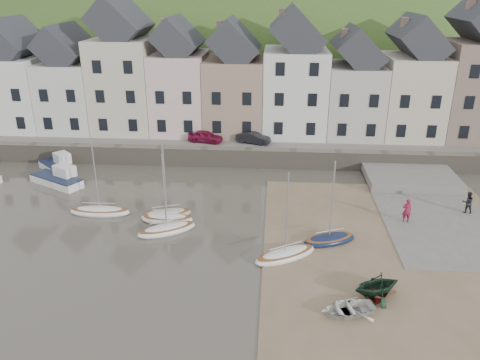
# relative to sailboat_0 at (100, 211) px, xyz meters

# --- Properties ---
(ground) EXTENTS (160.00, 160.00, 0.00)m
(ground) POSITION_rel_sailboat_0_xyz_m (11.03, -5.41, -0.26)
(ground) COLOR #453F36
(ground) RESTS_ON ground
(quay_land) EXTENTS (90.00, 30.00, 1.50)m
(quay_land) POSITION_rel_sailboat_0_xyz_m (11.03, 26.59, 0.49)
(quay_land) COLOR #3C5823
(quay_land) RESTS_ON ground
(quay_street) EXTENTS (70.00, 7.00, 0.10)m
(quay_street) POSITION_rel_sailboat_0_xyz_m (11.03, 15.09, 1.29)
(quay_street) COLOR slate
(quay_street) RESTS_ON quay_land
(seawall) EXTENTS (70.00, 1.20, 1.80)m
(seawall) POSITION_rel_sailboat_0_xyz_m (11.03, 11.59, 0.64)
(seawall) COLOR slate
(seawall) RESTS_ON ground
(beach) EXTENTS (18.00, 26.00, 0.06)m
(beach) POSITION_rel_sailboat_0_xyz_m (22.03, -5.41, -0.23)
(beach) COLOR brown
(beach) RESTS_ON ground
(slipway) EXTENTS (8.00, 18.00, 0.12)m
(slipway) POSITION_rel_sailboat_0_xyz_m (26.03, 2.59, -0.20)
(slipway) COLOR slate
(slipway) RESTS_ON ground
(hillside) EXTENTS (134.40, 84.00, 84.00)m
(hillside) POSITION_rel_sailboat_0_xyz_m (6.03, 54.58, -18.25)
(hillside) COLOR #3C5823
(hillside) RESTS_ON ground
(townhouse_terrace) EXTENTS (61.05, 8.00, 13.93)m
(townhouse_terrace) POSITION_rel_sailboat_0_xyz_m (12.79, 18.59, 7.06)
(townhouse_terrace) COLOR silver
(townhouse_terrace) RESTS_ON quay_land
(sailboat_0) EXTENTS (4.84, 1.58, 6.32)m
(sailboat_0) POSITION_rel_sailboat_0_xyz_m (0.00, 0.00, 0.00)
(sailboat_0) COLOR white
(sailboat_0) RESTS_ON ground
(sailboat_1) EXTENTS (4.54, 3.44, 6.32)m
(sailboat_1) POSITION_rel_sailboat_0_xyz_m (5.91, -2.58, 0.00)
(sailboat_1) COLOR white
(sailboat_1) RESTS_ON ground
(sailboat_2) EXTENTS (4.19, 2.74, 6.32)m
(sailboat_2) POSITION_rel_sailboat_0_xyz_m (5.34, -0.16, 0.01)
(sailboat_2) COLOR beige
(sailboat_2) RESTS_ON ground
(sailboat_3) EXTENTS (3.95, 1.56, 6.32)m
(sailboat_3) POSITION_rel_sailboat_0_xyz_m (5.57, -0.86, 0.01)
(sailboat_3) COLOR white
(sailboat_3) RESTS_ON ground
(sailboat_4) EXTENTS (4.66, 3.66, 6.32)m
(sailboat_4) POSITION_rel_sailboat_0_xyz_m (14.49, -5.48, 0.00)
(sailboat_4) COLOR white
(sailboat_4) RESTS_ON ground
(sailboat_5) EXTENTS (4.21, 2.94, 6.32)m
(sailboat_5) POSITION_rel_sailboat_0_xyz_m (17.58, -3.21, 0.01)
(sailboat_5) COLOR #131D3C
(sailboat_5) RESTS_ON ground
(motorboat_0) EXTENTS (5.51, 4.04, 1.70)m
(motorboat_0) POSITION_rel_sailboat_0_xyz_m (-5.79, 5.64, 0.32)
(motorboat_0) COLOR white
(motorboat_0) RESTS_ON ground
(motorboat_2) EXTENTS (4.42, 4.25, 1.70)m
(motorboat_2) POSITION_rel_sailboat_0_xyz_m (-7.28, 8.91, 0.32)
(motorboat_2) COLOR white
(motorboat_2) RESTS_ON ground
(rowboat_white) EXTENTS (3.56, 2.96, 0.64)m
(rowboat_white) POSITION_rel_sailboat_0_xyz_m (17.82, -11.07, 0.12)
(rowboat_white) COLOR white
(rowboat_white) RESTS_ON beach
(rowboat_green) EXTENTS (3.62, 3.43, 1.51)m
(rowboat_green) POSITION_rel_sailboat_0_xyz_m (19.67, -9.33, 0.55)
(rowboat_green) COLOR #173322
(rowboat_green) RESTS_ON beach
(rowboat_red) EXTENTS (2.83, 3.16, 0.54)m
(rowboat_red) POSITION_rel_sailboat_0_xyz_m (19.70, -9.35, 0.07)
(rowboat_red) COLOR maroon
(rowboat_red) RESTS_ON beach
(person_red) EXTENTS (0.69, 0.46, 1.85)m
(person_red) POSITION_rel_sailboat_0_xyz_m (23.64, 0.25, 0.79)
(person_red) COLOR maroon
(person_red) RESTS_ON slipway
(person_dark) EXTENTS (0.92, 0.75, 1.75)m
(person_dark) POSITION_rel_sailboat_0_xyz_m (28.80, 2.22, 0.73)
(person_dark) COLOR black
(person_dark) RESTS_ON slipway
(car_left) EXTENTS (3.84, 2.20, 1.23)m
(car_left) POSITION_rel_sailboat_0_xyz_m (6.43, 14.09, 1.95)
(car_left) COLOR maroon
(car_left) RESTS_ON quay_street
(car_right) EXTENTS (3.73, 2.28, 1.16)m
(car_right) POSITION_rel_sailboat_0_xyz_m (11.39, 14.09, 1.92)
(car_right) COLOR black
(car_right) RESTS_ON quay_street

